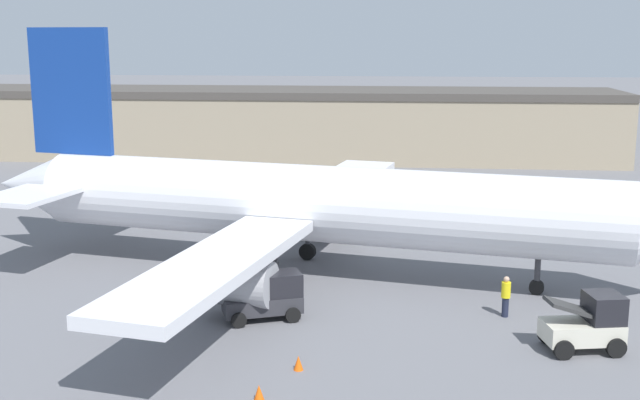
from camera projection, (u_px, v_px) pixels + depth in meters
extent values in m
plane|color=slate|center=(320.00, 275.00, 41.10)|extent=(400.00, 400.00, 0.00)
cube|color=gray|center=(229.00, 126.00, 80.34)|extent=(76.35, 10.79, 6.11)
cube|color=#47423D|center=(228.00, 92.00, 79.65)|extent=(76.35, 11.01, 0.70)
cylinder|color=white|center=(320.00, 204.00, 40.35)|extent=(29.99, 9.98, 3.87)
cone|color=white|center=(32.00, 185.00, 45.28)|extent=(4.92, 4.48, 3.67)
cube|color=white|center=(342.00, 183.00, 49.74)|extent=(6.52, 15.40, 0.50)
cube|color=white|center=(215.00, 265.00, 32.09)|extent=(6.52, 15.40, 0.50)
cylinder|color=#ADADB2|center=(332.00, 213.00, 47.92)|extent=(3.48, 2.64, 2.04)
cylinder|color=#ADADB2|center=(238.00, 282.00, 34.48)|extent=(3.48, 2.64, 2.04)
cube|color=navy|center=(71.00, 91.00, 43.36)|extent=(4.73, 1.34, 6.81)
cube|color=white|center=(117.00, 169.00, 48.34)|extent=(4.37, 5.26, 0.24)
cube|color=white|center=(27.00, 196.00, 40.38)|extent=(4.37, 5.26, 0.24)
cylinder|color=#38383D|center=(537.00, 276.00, 37.81)|extent=(0.28, 0.28, 1.79)
cylinder|color=black|center=(537.00, 287.00, 37.92)|extent=(0.76, 0.49, 0.70)
cylinder|color=#38383D|center=(276.00, 269.00, 39.00)|extent=(0.28, 0.28, 1.79)
cylinder|color=black|center=(276.00, 278.00, 39.09)|extent=(0.95, 0.53, 0.90)
cylinder|color=#38383D|center=(308.00, 244.00, 43.70)|extent=(0.28, 0.28, 1.79)
cylinder|color=black|center=(308.00, 251.00, 43.79)|extent=(0.95, 0.53, 0.90)
cylinder|color=#1E2338|center=(505.00, 307.00, 34.91)|extent=(0.29, 0.29, 0.88)
cylinder|color=yellow|center=(506.00, 290.00, 34.75)|extent=(0.40, 0.40, 0.69)
sphere|color=tan|center=(507.00, 279.00, 34.65)|extent=(0.26, 0.26, 0.26)
cube|color=#2D2D33|center=(262.00, 304.00, 34.55)|extent=(3.65, 2.56, 0.70)
cube|color=black|center=(283.00, 283.00, 34.63)|extent=(1.85, 1.75, 1.00)
cylinder|color=black|center=(293.00, 315.00, 34.25)|extent=(0.72, 0.50, 0.66)
cylinder|color=black|center=(285.00, 304.00, 35.62)|extent=(0.72, 0.50, 0.66)
cylinder|color=black|center=(239.00, 320.00, 33.63)|extent=(0.72, 0.50, 0.66)
cylinder|color=black|center=(233.00, 309.00, 35.00)|extent=(0.72, 0.50, 0.66)
cube|color=beige|center=(582.00, 331.00, 31.13)|extent=(3.21, 2.15, 0.78)
cube|color=black|center=(604.00, 308.00, 31.02)|extent=(1.55, 1.68, 1.11)
cube|color=#333333|center=(570.00, 308.00, 30.88)|extent=(2.03, 1.46, 0.72)
cylinder|color=black|center=(616.00, 348.00, 30.52)|extent=(0.80, 0.42, 0.76)
cylinder|color=black|center=(597.00, 332.00, 32.10)|extent=(0.80, 0.42, 0.76)
cylinder|color=black|center=(564.00, 350.00, 30.32)|extent=(0.80, 0.42, 0.76)
cylinder|color=black|center=(547.00, 334.00, 31.90)|extent=(0.80, 0.42, 0.76)
cone|color=#EF590F|center=(298.00, 363.00, 29.38)|extent=(0.36, 0.36, 0.55)
cone|color=#EF590F|center=(259.00, 392.00, 26.95)|extent=(0.36, 0.36, 0.55)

